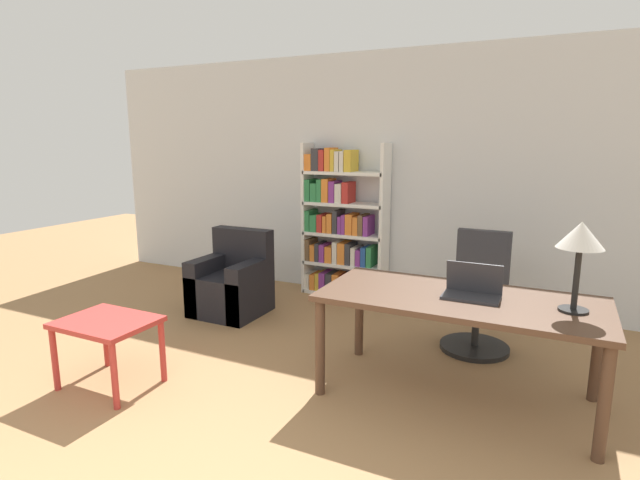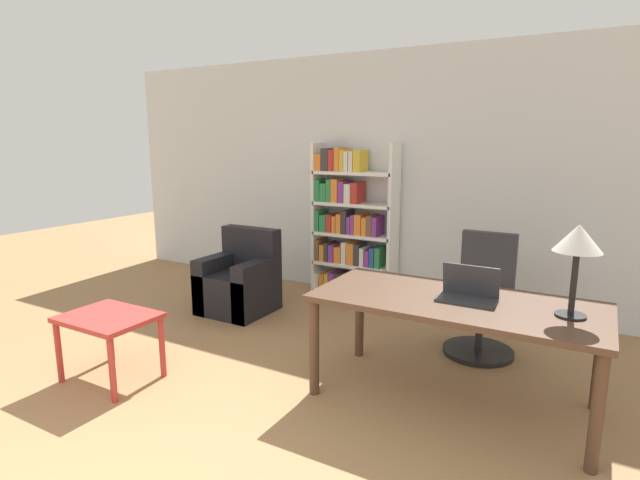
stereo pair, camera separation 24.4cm
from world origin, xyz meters
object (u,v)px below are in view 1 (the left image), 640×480
(office_chair, at_px, (478,299))
(side_table_blue, at_px, (107,330))
(desk, at_px, (459,308))
(armchair, at_px, (232,285))
(table_lamp, at_px, (581,239))
(bookshelf, at_px, (339,227))
(laptop, at_px, (472,290))

(office_chair, bearing_deg, side_table_blue, -140.36)
(desk, relative_size, office_chair, 1.84)
(desk, height_order, office_chair, office_chair)
(desk, relative_size, armchair, 2.17)
(table_lamp, distance_m, office_chair, 1.39)
(side_table_blue, xyz_separation_m, bookshelf, (0.59, 2.75, 0.36))
(desk, xyz_separation_m, office_chair, (-0.01, 0.95, -0.22))
(side_table_blue, bearing_deg, armchair, 94.76)
(laptop, height_order, bookshelf, bookshelf)
(table_lamp, relative_size, armchair, 0.65)
(table_lamp, xyz_separation_m, side_table_blue, (-2.96, -0.94, -0.75))
(table_lamp, xyz_separation_m, bookshelf, (-2.37, 1.81, -0.39))
(bookshelf, bearing_deg, table_lamp, -37.44)
(desk, xyz_separation_m, bookshelf, (-1.69, 1.82, 0.14))
(office_chair, xyz_separation_m, side_table_blue, (-2.27, -1.88, 0.00))
(bookshelf, bearing_deg, laptop, -45.64)
(armchair, relative_size, bookshelf, 0.49)
(table_lamp, bearing_deg, desk, -179.35)
(armchair, height_order, bookshelf, bookshelf)
(armchair, bearing_deg, bookshelf, 55.37)
(office_chair, relative_size, armchair, 1.18)
(table_lamp, bearing_deg, bookshelf, 142.56)
(laptop, xyz_separation_m, bookshelf, (-1.76, 1.80, 0.01))
(laptop, relative_size, bookshelf, 0.21)
(laptop, distance_m, armchair, 2.65)
(laptop, bearing_deg, office_chair, 95.01)
(laptop, distance_m, bookshelf, 2.52)
(office_chair, xyz_separation_m, bookshelf, (-1.68, 0.87, 0.36))
(table_lamp, height_order, bookshelf, bookshelf)
(side_table_blue, bearing_deg, laptop, 21.90)
(armchair, bearing_deg, desk, -17.38)
(table_lamp, height_order, armchair, table_lamp)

